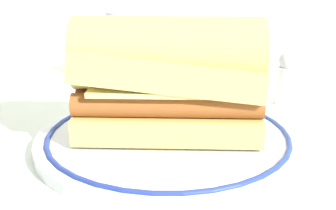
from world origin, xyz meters
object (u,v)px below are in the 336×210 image
object	(u,v)px
plate	(168,138)
salt_shaker	(287,79)
sausage_sandwich	(168,76)
drinking_glass	(126,54)

from	to	relation	value
plate	salt_shaker	distance (m)	0.21
sausage_sandwich	plate	bearing A→B (deg)	166.98
drinking_glass	plate	bearing A→B (deg)	-68.82
plate	drinking_glass	size ratio (longest dim) A/B	2.48
sausage_sandwich	salt_shaker	xyz separation A→B (m)	(0.14, 0.15, -0.04)
plate	sausage_sandwich	size ratio (longest dim) A/B	1.42
plate	sausage_sandwich	distance (m)	0.07
sausage_sandwich	drinking_glass	distance (m)	0.24
drinking_glass	salt_shaker	size ratio (longest dim) A/B	1.56
plate	drinking_glass	world-z (taller)	drinking_glass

